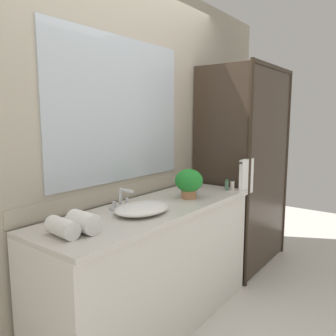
{
  "coord_description": "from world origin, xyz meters",
  "views": [
    {
      "loc": [
        -1.76,
        -1.44,
        1.5
      ],
      "look_at": [
        0.15,
        0.0,
        1.15
      ],
      "focal_mm": 35.94,
      "sensor_mm": 36.0,
      "label": 1
    }
  ],
  "objects_px": {
    "amenity_bottle_body_wash": "(227,185)",
    "rolled_towel_middle": "(84,222)",
    "sink_basin": "(142,208)",
    "potted_plant": "(189,182)",
    "rolled_towel_near_edge": "(62,228)",
    "amenity_bottle_conditioner": "(232,185)",
    "faucet": "(122,202)"
  },
  "relations": [
    {
      "from": "amenity_bottle_conditioner",
      "to": "faucet",
      "type": "bearing_deg",
      "value": 161.79
    },
    {
      "from": "rolled_towel_near_edge",
      "to": "potted_plant",
      "type": "bearing_deg",
      "value": -2.58
    },
    {
      "from": "amenity_bottle_body_wash",
      "to": "rolled_towel_middle",
      "type": "bearing_deg",
      "value": 175.35
    },
    {
      "from": "sink_basin",
      "to": "potted_plant",
      "type": "distance_m",
      "value": 0.53
    },
    {
      "from": "faucet",
      "to": "rolled_towel_middle",
      "type": "bearing_deg",
      "value": -158.79
    },
    {
      "from": "faucet",
      "to": "rolled_towel_near_edge",
      "type": "bearing_deg",
      "value": -165.69
    },
    {
      "from": "sink_basin",
      "to": "rolled_towel_near_edge",
      "type": "xyz_separation_m",
      "value": [
        -0.58,
        0.04,
        0.02
      ]
    },
    {
      "from": "sink_basin",
      "to": "rolled_towel_near_edge",
      "type": "bearing_deg",
      "value": 176.46
    },
    {
      "from": "rolled_towel_near_edge",
      "to": "rolled_towel_middle",
      "type": "xyz_separation_m",
      "value": [
        0.11,
        -0.03,
        0.01
      ]
    },
    {
      "from": "rolled_towel_middle",
      "to": "faucet",
      "type": "bearing_deg",
      "value": 21.21
    },
    {
      "from": "faucet",
      "to": "potted_plant",
      "type": "height_order",
      "value": "potted_plant"
    },
    {
      "from": "amenity_bottle_body_wash",
      "to": "faucet",
      "type": "bearing_deg",
      "value": 162.78
    },
    {
      "from": "rolled_towel_near_edge",
      "to": "rolled_towel_middle",
      "type": "distance_m",
      "value": 0.12
    },
    {
      "from": "potted_plant",
      "to": "rolled_towel_near_edge",
      "type": "height_order",
      "value": "potted_plant"
    },
    {
      "from": "potted_plant",
      "to": "amenity_bottle_body_wash",
      "type": "bearing_deg",
      "value": -13.05
    },
    {
      "from": "amenity_bottle_conditioner",
      "to": "rolled_towel_near_edge",
      "type": "height_order",
      "value": "rolled_towel_near_edge"
    },
    {
      "from": "sink_basin",
      "to": "rolled_towel_middle",
      "type": "relative_size",
      "value": 2.22
    },
    {
      "from": "sink_basin",
      "to": "amenity_bottle_conditioner",
      "type": "bearing_deg",
      "value": -8.32
    },
    {
      "from": "potted_plant",
      "to": "amenity_bottle_body_wash",
      "type": "distance_m",
      "value": 0.45
    },
    {
      "from": "sink_basin",
      "to": "potted_plant",
      "type": "height_order",
      "value": "potted_plant"
    },
    {
      "from": "amenity_bottle_body_wash",
      "to": "amenity_bottle_conditioner",
      "type": "bearing_deg",
      "value": -37.4
    },
    {
      "from": "sink_basin",
      "to": "potted_plant",
      "type": "relative_size",
      "value": 1.78
    },
    {
      "from": "faucet",
      "to": "rolled_towel_middle",
      "type": "height_order",
      "value": "faucet"
    },
    {
      "from": "sink_basin",
      "to": "potted_plant",
      "type": "xyz_separation_m",
      "value": [
        0.52,
        -0.01,
        0.09
      ]
    },
    {
      "from": "rolled_towel_near_edge",
      "to": "rolled_towel_middle",
      "type": "relative_size",
      "value": 1.09
    },
    {
      "from": "faucet",
      "to": "rolled_towel_middle",
      "type": "relative_size",
      "value": 0.94
    },
    {
      "from": "sink_basin",
      "to": "amenity_bottle_conditioner",
      "type": "height_order",
      "value": "amenity_bottle_conditioner"
    },
    {
      "from": "potted_plant",
      "to": "rolled_towel_middle",
      "type": "bearing_deg",
      "value": 179.09
    },
    {
      "from": "potted_plant",
      "to": "amenity_bottle_body_wash",
      "type": "relative_size",
      "value": 2.47
    },
    {
      "from": "potted_plant",
      "to": "rolled_towel_near_edge",
      "type": "distance_m",
      "value": 1.1
    },
    {
      "from": "sink_basin",
      "to": "rolled_towel_near_edge",
      "type": "distance_m",
      "value": 0.58
    },
    {
      "from": "rolled_towel_near_edge",
      "to": "rolled_towel_middle",
      "type": "bearing_deg",
      "value": -17.13
    }
  ]
}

